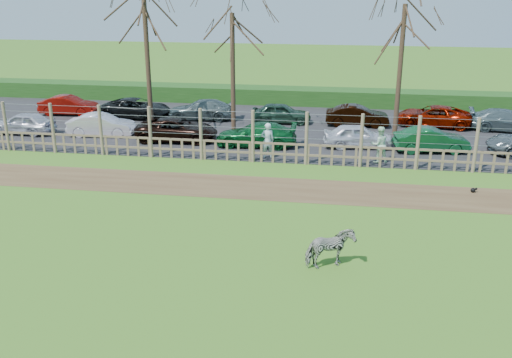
# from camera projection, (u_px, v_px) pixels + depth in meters

# --- Properties ---
(ground) EXTENTS (120.00, 120.00, 0.00)m
(ground) POSITION_uv_depth(u_px,v_px,m) (216.00, 231.00, 19.58)
(ground) COLOR #5A9529
(ground) RESTS_ON ground
(dirt_strip) EXTENTS (34.00, 2.80, 0.01)m
(dirt_strip) POSITION_uv_depth(u_px,v_px,m) (240.00, 187.00, 23.77)
(dirt_strip) COLOR brown
(dirt_strip) RESTS_ON ground
(asphalt) EXTENTS (44.00, 13.00, 0.04)m
(asphalt) POSITION_uv_depth(u_px,v_px,m) (271.00, 128.00, 33.09)
(asphalt) COLOR #232326
(asphalt) RESTS_ON ground
(hedge) EXTENTS (46.00, 2.00, 1.10)m
(hedge) POSITION_uv_depth(u_px,v_px,m) (284.00, 96.00, 39.44)
(hedge) COLOR #1E4716
(hedge) RESTS_ON ground
(fence) EXTENTS (30.16, 0.16, 2.50)m
(fence) POSITION_uv_depth(u_px,v_px,m) (253.00, 146.00, 26.77)
(fence) COLOR brown
(fence) RESTS_ON ground
(tree_left) EXTENTS (4.80, 4.80, 7.88)m
(tree_left) POSITION_uv_depth(u_px,v_px,m) (146.00, 30.00, 30.31)
(tree_left) COLOR #3D2B1E
(tree_left) RESTS_ON ground
(tree_mid) EXTENTS (4.80, 4.80, 6.83)m
(tree_mid) POSITION_uv_depth(u_px,v_px,m) (232.00, 44.00, 30.84)
(tree_mid) COLOR #3D2B1E
(tree_mid) RESTS_ON ground
(tree_right) EXTENTS (4.80, 4.80, 7.35)m
(tree_right) POSITION_uv_depth(u_px,v_px,m) (402.00, 39.00, 29.88)
(tree_right) COLOR #3D2B1E
(tree_right) RESTS_ON ground
(zebra) EXTENTS (1.59, 1.28, 1.23)m
(zebra) POSITION_uv_depth(u_px,v_px,m) (330.00, 249.00, 16.95)
(zebra) COLOR gray
(zebra) RESTS_ON ground
(visitor_a) EXTENTS (0.72, 0.56, 1.72)m
(visitor_a) POSITION_uv_depth(u_px,v_px,m) (268.00, 141.00, 27.24)
(visitor_a) COLOR silver
(visitor_a) RESTS_ON asphalt
(visitor_b) EXTENTS (0.99, 0.87, 1.72)m
(visitor_b) POSITION_uv_depth(u_px,v_px,m) (379.00, 145.00, 26.58)
(visitor_b) COLOR #B5E4C0
(visitor_b) RESTS_ON asphalt
(crow) EXTENTS (0.27, 0.20, 0.22)m
(crow) POSITION_uv_depth(u_px,v_px,m) (473.00, 190.00, 23.12)
(crow) COLOR black
(crow) RESTS_ON ground
(car_0) EXTENTS (3.55, 1.48, 1.20)m
(car_0) POSITION_uv_depth(u_px,v_px,m) (23.00, 123.00, 31.63)
(car_0) COLOR silver
(car_0) RESTS_ON asphalt
(car_1) EXTENTS (3.75, 1.63, 1.20)m
(car_1) POSITION_uv_depth(u_px,v_px,m) (102.00, 125.00, 31.26)
(car_1) COLOR silver
(car_1) RESTS_ON asphalt
(car_2) EXTENTS (4.44, 2.26, 1.20)m
(car_2) POSITION_uv_depth(u_px,v_px,m) (177.00, 130.00, 30.26)
(car_2) COLOR black
(car_2) RESTS_ON asphalt
(car_3) EXTENTS (4.18, 1.80, 1.20)m
(car_3) POSITION_uv_depth(u_px,v_px,m) (256.00, 135.00, 29.30)
(car_3) COLOR #0D5524
(car_3) RESTS_ON asphalt
(car_4) EXTENTS (3.68, 1.87, 1.20)m
(car_4) POSITION_uv_depth(u_px,v_px,m) (358.00, 136.00, 29.05)
(car_4) COLOR silver
(car_4) RESTS_ON asphalt
(car_5) EXTENTS (3.77, 1.72, 1.20)m
(car_5) POSITION_uv_depth(u_px,v_px,m) (431.00, 140.00, 28.30)
(car_5) COLOR #115028
(car_5) RESTS_ON asphalt
(car_7) EXTENTS (3.69, 1.43, 1.20)m
(car_7) POSITION_uv_depth(u_px,v_px,m) (69.00, 105.00, 36.08)
(car_7) COLOR maroon
(car_7) RESTS_ON asphalt
(car_8) EXTENTS (4.43, 2.25, 1.20)m
(car_8) POSITION_uv_depth(u_px,v_px,m) (137.00, 108.00, 35.29)
(car_8) COLOR black
(car_8) RESTS_ON asphalt
(car_9) EXTENTS (4.25, 2.00, 1.20)m
(car_9) POSITION_uv_depth(u_px,v_px,m) (201.00, 110.00, 34.88)
(car_9) COLOR #4E5E5E
(car_9) RESTS_ON asphalt
(car_10) EXTENTS (3.62, 1.68, 1.20)m
(car_10) POSITION_uv_depth(u_px,v_px,m) (281.00, 113.00, 34.01)
(car_10) COLOR #264734
(car_10) RESTS_ON asphalt
(car_11) EXTENTS (3.66, 1.33, 1.20)m
(car_11) POSITION_uv_depth(u_px,v_px,m) (357.00, 116.00, 33.33)
(car_11) COLOR black
(car_11) RESTS_ON asphalt
(car_12) EXTENTS (4.52, 2.48, 1.20)m
(car_12) POSITION_uv_depth(u_px,v_px,m) (433.00, 116.00, 33.26)
(car_12) COLOR #811000
(car_12) RESTS_ON asphalt
(car_13) EXTENTS (4.31, 2.18, 1.20)m
(car_13) POSITION_uv_depth(u_px,v_px,m) (507.00, 120.00, 32.22)
(car_13) COLOR slate
(car_13) RESTS_ON asphalt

